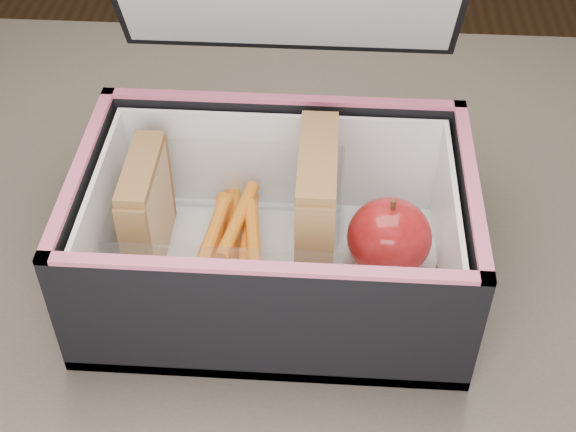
% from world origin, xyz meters
% --- Properties ---
extents(kitchen_table, '(1.20, 0.80, 0.75)m').
position_xyz_m(kitchen_table, '(0.00, 0.00, 0.66)').
color(kitchen_table, brown).
rests_on(kitchen_table, ground).
extents(lunch_bag, '(0.30, 0.28, 0.29)m').
position_xyz_m(lunch_bag, '(0.01, -0.00, 0.82)').
color(lunch_bag, black).
rests_on(lunch_bag, kitchen_table).
extents(plastic_tub, '(0.18, 0.13, 0.07)m').
position_xyz_m(plastic_tub, '(-0.02, 0.00, 0.80)').
color(plastic_tub, white).
rests_on(plastic_tub, lunch_bag).
extents(sandwich_left, '(0.02, 0.08, 0.09)m').
position_xyz_m(sandwich_left, '(-0.09, 0.00, 0.81)').
color(sandwich_left, tan).
rests_on(sandwich_left, plastic_tub).
extents(sandwich_right, '(0.03, 0.10, 0.11)m').
position_xyz_m(sandwich_right, '(0.04, 0.00, 0.82)').
color(sandwich_right, tan).
rests_on(sandwich_right, plastic_tub).
extents(carrot_sticks, '(0.06, 0.13, 0.03)m').
position_xyz_m(carrot_sticks, '(-0.03, 0.01, 0.78)').
color(carrot_sticks, orange).
rests_on(carrot_sticks, plastic_tub).
extents(paper_napkin, '(0.10, 0.11, 0.01)m').
position_xyz_m(paper_napkin, '(0.10, -0.01, 0.77)').
color(paper_napkin, white).
rests_on(paper_napkin, lunch_bag).
extents(red_apple, '(0.08, 0.08, 0.07)m').
position_xyz_m(red_apple, '(0.10, -0.00, 0.80)').
color(red_apple, maroon).
rests_on(red_apple, paper_napkin).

